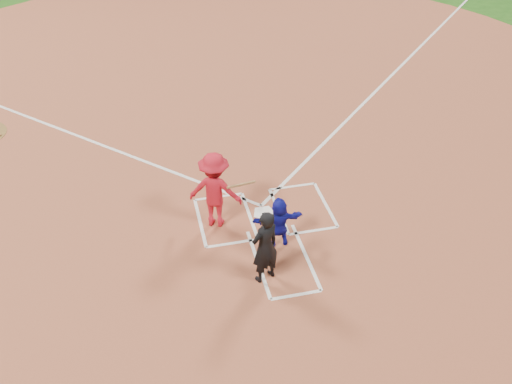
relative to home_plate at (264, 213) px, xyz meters
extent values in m
plane|color=#1D4C13|center=(0.00, 0.00, -0.02)|extent=(120.00, 120.00, 0.00)
cylinder|color=brown|center=(0.00, 6.00, -0.01)|extent=(28.00, 28.00, 0.01)
cylinder|color=white|center=(0.00, 0.00, 0.00)|extent=(0.60, 0.60, 0.02)
imported|color=#13159D|center=(0.05, -1.15, 0.62)|extent=(1.17, 0.39, 1.26)
imported|color=black|center=(-0.52, -2.16, 0.88)|extent=(0.76, 0.65, 1.78)
cube|color=white|center=(-0.98, 0.92, -0.01)|extent=(1.22, 0.08, 0.01)
cube|color=white|center=(-0.98, -0.92, -0.01)|extent=(1.22, 0.08, 0.01)
cube|color=white|center=(-0.37, 0.00, -0.01)|extent=(0.08, 1.83, 0.01)
cube|color=white|center=(-1.59, 0.00, -0.01)|extent=(0.08, 1.83, 0.01)
cube|color=white|center=(0.98, 0.92, -0.01)|extent=(1.22, 0.08, 0.01)
cube|color=white|center=(0.98, -0.92, -0.01)|extent=(1.22, 0.08, 0.01)
cube|color=white|center=(0.37, 0.00, -0.01)|extent=(0.08, 1.83, 0.01)
cube|color=white|center=(1.59, 0.00, -0.01)|extent=(0.08, 1.83, 0.01)
cube|color=white|center=(-0.55, -1.70, -0.01)|extent=(0.08, 2.20, 0.01)
cube|color=white|center=(0.55, -1.70, -0.01)|extent=(0.08, 2.20, 0.01)
cube|color=white|center=(0.00, -2.80, -0.01)|extent=(1.10, 0.08, 0.01)
cube|color=white|center=(7.07, 7.37, -0.01)|extent=(14.21, 14.21, 0.01)
imported|color=red|center=(-1.21, -0.09, 0.96)|extent=(1.43, 1.14, 1.93)
cylinder|color=#9E6B3A|center=(-0.61, -0.24, 1.13)|extent=(0.77, 0.45, 0.28)
camera|label=1|loc=(-2.68, -10.62, 8.77)|focal=40.00mm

